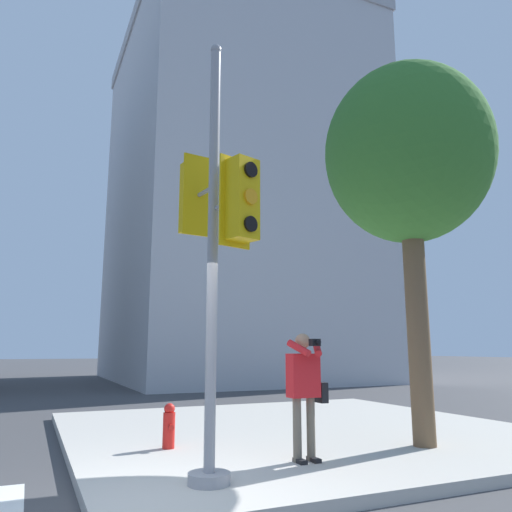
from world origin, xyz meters
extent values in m
cube|color=#BCB7AD|center=(3.50, 3.50, 0.07)|extent=(8.00, 8.00, 0.14)
cylinder|color=#939399|center=(0.75, 0.47, 0.20)|extent=(0.45, 0.45, 0.12)
cylinder|color=#939399|center=(0.75, 0.47, 2.70)|extent=(0.12, 0.12, 4.87)
sphere|color=#939399|center=(0.75, 0.47, 5.17)|extent=(0.13, 0.13, 0.13)
cylinder|color=#939399|center=(0.72, 0.70, 3.41)|extent=(0.10, 0.34, 0.05)
cube|color=#E5B70C|center=(0.67, 0.99, 3.41)|extent=(0.33, 0.28, 0.90)
cube|color=#E5B70C|center=(0.69, 0.85, 3.41)|extent=(0.42, 0.09, 1.02)
cylinder|color=black|center=(0.65, 1.12, 3.71)|extent=(0.17, 0.06, 0.17)
cylinder|color=orange|center=(0.65, 1.12, 3.41)|extent=(0.17, 0.06, 0.17)
cylinder|color=black|center=(0.65, 1.12, 3.11)|extent=(0.17, 0.06, 0.17)
cylinder|color=#939399|center=(0.82, 0.25, 3.14)|extent=(0.15, 0.34, 0.05)
cube|color=#E5B70C|center=(0.91, -0.02, 3.14)|extent=(0.36, 0.32, 0.90)
cube|color=#E5B70C|center=(0.87, 0.10, 3.14)|extent=(0.41, 0.15, 1.02)
cylinder|color=black|center=(0.95, -0.15, 3.44)|extent=(0.17, 0.08, 0.17)
cylinder|color=orange|center=(0.95, -0.15, 3.14)|extent=(0.17, 0.08, 0.17)
cylinder|color=black|center=(0.95, -0.15, 2.84)|extent=(0.17, 0.08, 0.17)
cube|color=black|center=(2.11, 0.95, 0.17)|extent=(0.09, 0.24, 0.05)
cube|color=black|center=(2.31, 0.95, 0.17)|extent=(0.09, 0.24, 0.05)
cylinder|color=#6B6051|center=(2.11, 1.01, 0.54)|extent=(0.11, 0.11, 0.78)
cylinder|color=#6B6051|center=(2.31, 1.01, 0.54)|extent=(0.11, 0.11, 0.78)
cube|color=red|center=(2.21, 1.01, 1.20)|extent=(0.40, 0.22, 0.56)
sphere|color=tan|center=(2.21, 1.01, 1.64)|extent=(0.20, 0.20, 0.20)
cube|color=black|center=(2.21, 0.70, 1.62)|extent=(0.12, 0.10, 0.09)
cylinder|color=black|center=(2.21, 0.63, 1.62)|extent=(0.06, 0.08, 0.06)
cylinder|color=red|center=(2.08, 0.87, 1.55)|extent=(0.23, 0.35, 0.22)
cylinder|color=red|center=(2.35, 0.87, 1.55)|extent=(0.23, 0.35, 0.22)
cube|color=black|center=(2.49, 1.03, 0.98)|extent=(0.10, 0.20, 0.26)
cylinder|color=brown|center=(4.31, 1.16, 1.94)|extent=(0.33, 0.33, 3.59)
ellipsoid|color=#38752D|center=(4.31, 1.16, 4.67)|extent=(2.67, 2.67, 2.94)
cylinder|color=red|center=(0.85, 2.54, 0.39)|extent=(0.17, 0.17, 0.50)
sphere|color=red|center=(0.85, 2.54, 0.69)|extent=(0.16, 0.16, 0.16)
cylinder|color=red|center=(0.85, 2.42, 0.45)|extent=(0.08, 0.06, 0.08)
cube|color=#BCBCC1|center=(8.54, 19.65, 9.16)|extent=(11.70, 13.70, 18.32)
cube|color=#A3A3A8|center=(8.54, 19.65, 18.72)|extent=(11.90, 13.90, 0.80)
camera|label=1|loc=(-1.08, -4.82, 1.55)|focal=35.00mm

